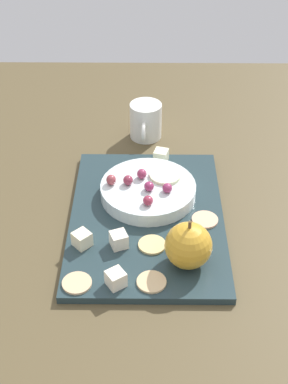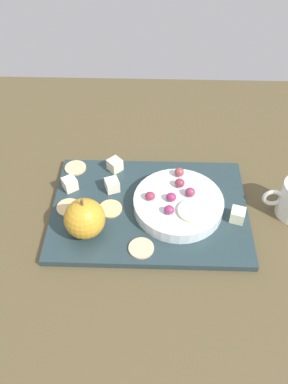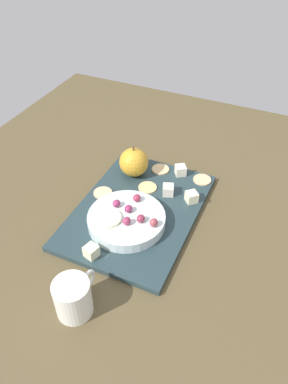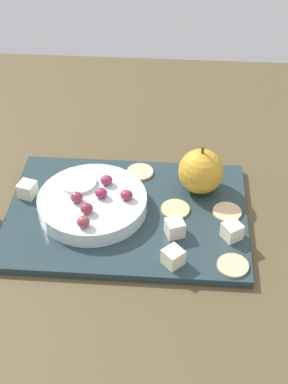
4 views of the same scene
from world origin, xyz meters
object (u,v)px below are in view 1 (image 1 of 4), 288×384
Objects in this scene: apple_slice_0 at (165,175)px; grape_0 at (167,188)px; grape_4 at (142,174)px; cheese_cube_0 at (82,239)px; apple_whole at (188,246)px; cheese_cube_3 at (116,279)px; cracker_3 at (151,282)px; cheese_cube_2 at (119,240)px; cracker_1 at (152,245)px; grape_1 at (111,180)px; serving_dish at (148,190)px; grape_5 at (149,186)px; cracker_0 at (205,220)px; cracker_2 at (77,283)px; grape_2 at (148,201)px; platter at (147,218)px; cheese_cube_1 at (159,156)px; cup at (146,121)px; grape_3 at (128,180)px.

grape_0 is at bearing -176.31° from apple_slice_0.
cheese_cube_0 is at bearing 148.00° from grape_4.
grape_4 is (19.34, 7.51, -0.32)cm from apple_whole.
cheese_cube_3 is 0.57× the size of cracker_3.
cheese_cube_2 is 0.57× the size of cracker_1.
cracker_1 is 2.33× the size of grape_1.
serving_dish is 2.56cm from grape_5.
cracker_0 is 25.60cm from cracker_2.
grape_0 is at bearing -102.18° from grape_1.
cracker_2 is at bearing 153.67° from serving_dish.
grape_2 reaches higher than cracker_2.
platter is at bearing 175.15° from grape_5.
grape_1 reaches higher than cracker_3.
grape_2 is (7.74, 0.72, 3.13)cm from cracker_1.
grape_1 is at bearing 109.15° from grape_4.
grape_5 is at bearing -104.27° from grape_1.
cheese_cube_1 is at bearing -15.92° from cheese_cube_2.
grape_1 reaches higher than cheese_cube_1.
cracker_3 is 24.40cm from apple_slice_0.
cracker_2 is (-21.86, 10.82, -1.06)cm from serving_dish.
grape_5 is at bearing -159.80° from grape_4.
grape_4 is 0.20× the size of cup.
grape_3 is 0.20× the size of cup.
cracker_3 is 23.21cm from grape_1.
cheese_cube_1 is at bearing -28.29° from grape_3.
cheese_cube_2 is (-7.76, 4.57, 1.97)cm from platter.
grape_1 is (13.52, 7.42, 3.26)cm from cracker_1.
grape_0 is 1.00× the size of grape_1.
apple_slice_0 reaches higher than cheese_cube_3.
platter is at bearing 96.84° from grape_2.
cheese_cube_2 is at bearing 175.34° from grape_3.
cracker_2 is at bearing 105.36° from apple_whole.
platter is 9.65cm from grape_1.
cup is at bearing -15.91° from cheese_cube_0.
grape_4 is at bearing -12.97° from cheese_cube_2.
apple_whole is 3.79× the size of grape_5.
cup reaches higher than apple_slice_0.
cracker_3 is (-14.66, 9.32, 0.00)cm from cracker_0.
grape_1 is 0.20× the size of cup.
grape_0 is (-1.92, -3.41, 2.09)cm from serving_dish.
grape_2 is at bearing -171.28° from grape_4.
grape_2 is (7.71, -10.80, 2.03)cm from cheese_cube_0.
apple_whole is 12.37cm from cheese_cube_3.
grape_1 is (7.13, 16.64, 3.26)cm from cracker_0.
grape_0 and grape_2 have the same top height.
grape_5 is at bearing 2.67° from cracker_1.
grape_2 is at bearing 5.29° from cracker_1.
apple_whole reaches higher than cracker_2.
platter is 4.00cm from grape_2.
cup reaches higher than cracker_0.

